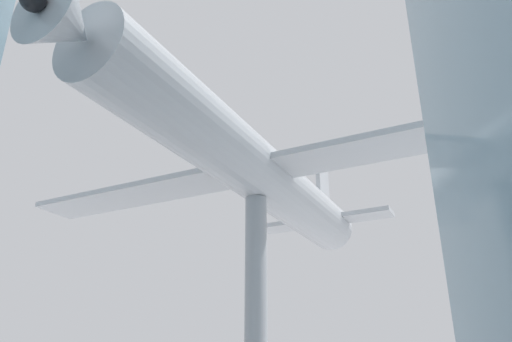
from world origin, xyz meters
TOP-DOWN VIEW (x-y plane):
  - support_pylon_central at (0.00, 0.00)m, footprint 0.62×0.62m
  - suspended_airplane at (0.06, 0.17)m, footprint 16.47×15.08m

SIDE VIEW (x-z plane):
  - support_pylon_central at x=0.00m, z-range 0.00..6.68m
  - suspended_airplane at x=0.06m, z-range 5.91..9.24m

